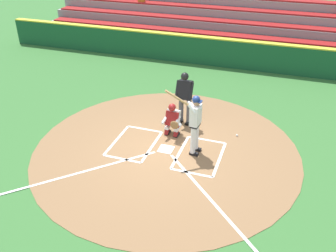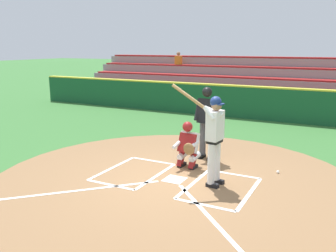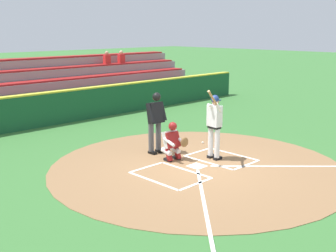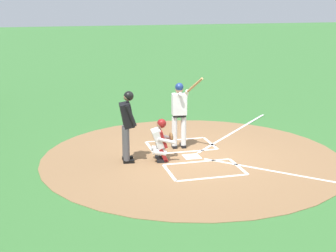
{
  "view_description": "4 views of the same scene",
  "coord_description": "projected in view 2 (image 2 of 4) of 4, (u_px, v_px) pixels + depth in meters",
  "views": [
    {
      "loc": [
        -3.06,
        8.85,
        6.26
      ],
      "look_at": [
        -0.16,
        0.28,
        1.01
      ],
      "focal_mm": 39.59,
      "sensor_mm": 36.0,
      "label": 1
    },
    {
      "loc": [
        -3.25,
        6.58,
        2.84
      ],
      "look_at": [
        0.39,
        -0.44,
        1.08
      ],
      "focal_mm": 38.31,
      "sensor_mm": 36.0,
      "label": 2
    },
    {
      "loc": [
        8.32,
        7.29,
        3.67
      ],
      "look_at": [
        0.31,
        -0.82,
        1.06
      ],
      "focal_mm": 45.24,
      "sensor_mm": 36.0,
      "label": 3
    },
    {
      "loc": [
        12.03,
        -3.82,
        4.19
      ],
      "look_at": [
        0.3,
        -0.74,
        0.99
      ],
      "focal_mm": 52.97,
      "sensor_mm": 36.0,
      "label": 4
    }
  ],
  "objects": [
    {
      "name": "ground_plane",
      "position": [
        175.0,
        180.0,
        7.78
      ],
      "size": [
        120.0,
        120.0,
        0.0
      ],
      "primitive_type": "plane",
      "color": "#387033"
    },
    {
      "name": "dirt_circle",
      "position": [
        175.0,
        180.0,
        7.78
      ],
      "size": [
        8.0,
        8.0,
        0.01
      ],
      "primitive_type": "cylinder",
      "color": "olive",
      "rests_on": "ground"
    },
    {
      "name": "home_plate_and_chalk",
      "position": [
        155.0,
        194.0,
        7.01
      ],
      "size": [
        7.93,
        4.91,
        0.01
      ],
      "color": "white",
      "rests_on": "dirt_circle"
    },
    {
      "name": "batter",
      "position": [
        214.0,
        134.0,
        7.25
      ],
      "size": [
        0.98,
        0.65,
        2.13
      ],
      "color": "white",
      "rests_on": "ground"
    },
    {
      "name": "catcher",
      "position": [
        188.0,
        144.0,
        8.43
      ],
      "size": [
        0.59,
        0.65,
        1.13
      ],
      "color": "black",
      "rests_on": "ground"
    },
    {
      "name": "plate_umpire",
      "position": [
        207.0,
        118.0,
        9.01
      ],
      "size": [
        0.6,
        0.44,
        1.86
      ],
      "color": "#4C4C51",
      "rests_on": "ground"
    },
    {
      "name": "baseball",
      "position": [
        278.0,
        172.0,
        8.16
      ],
      "size": [
        0.07,
        0.07,
        0.07
      ],
      "primitive_type": "sphere",
      "color": "white",
      "rests_on": "ground"
    },
    {
      "name": "backstop_wall",
      "position": [
        259.0,
        103.0,
        14.14
      ],
      "size": [
        22.0,
        0.36,
        1.31
      ],
      "color": "#19512D",
      "rests_on": "ground"
    },
    {
      "name": "bleacher_stand",
      "position": [
        276.0,
        89.0,
        16.92
      ],
      "size": [
        20.0,
        4.25,
        2.55
      ],
      "color": "gray",
      "rests_on": "ground"
    }
  ]
}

